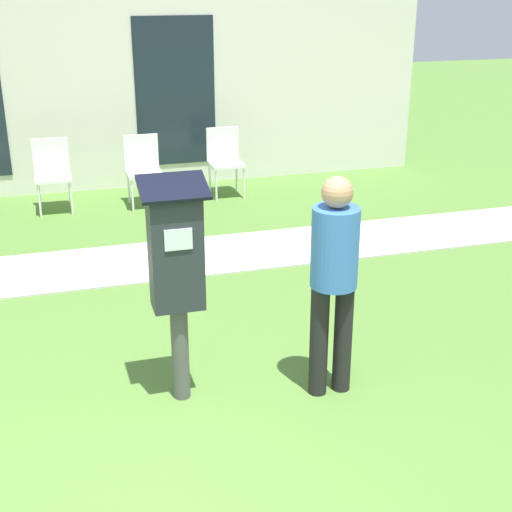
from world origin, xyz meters
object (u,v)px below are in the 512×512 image
(parking_meter, at_px, (176,263))
(outdoor_chair_right, at_px, (225,156))
(person_standing, at_px, (334,271))
(outdoor_chair_middle, at_px, (143,165))
(outdoor_chair_left, at_px, (52,169))

(parking_meter, relative_size, outdoor_chair_right, 1.77)
(parking_meter, xyz_separation_m, person_standing, (1.03, -0.22, -0.09))
(person_standing, bearing_deg, parking_meter, -174.74)
(outdoor_chair_right, bearing_deg, person_standing, -90.47)
(parking_meter, distance_m, outdoor_chair_right, 5.09)
(parking_meter, bearing_deg, person_standing, -12.16)
(outdoor_chair_middle, bearing_deg, parking_meter, -103.52)
(person_standing, xyz_separation_m, outdoor_chair_left, (-1.74, 4.98, -0.40))
(person_standing, relative_size, outdoor_chair_middle, 1.76)
(outdoor_chair_left, xyz_separation_m, outdoor_chair_right, (2.25, 0.07, 0.00))
(outdoor_chair_middle, bearing_deg, outdoor_chair_right, 0.24)
(outdoor_chair_right, bearing_deg, outdoor_chair_middle, -166.02)
(person_standing, height_order, outdoor_chair_middle, person_standing)
(outdoor_chair_right, bearing_deg, outdoor_chair_left, -172.88)
(parking_meter, bearing_deg, outdoor_chair_right, 72.37)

